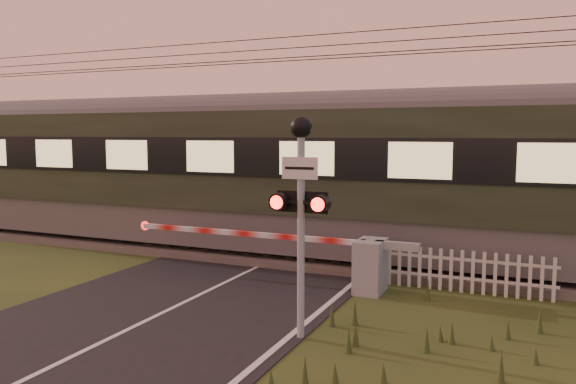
% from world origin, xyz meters
% --- Properties ---
extents(ground, '(160.00, 160.00, 0.00)m').
position_xyz_m(ground, '(0.00, 0.00, 0.00)').
color(ground, '#273916').
rests_on(ground, ground).
extents(road, '(6.00, 140.00, 0.03)m').
position_xyz_m(road, '(0.02, -0.23, 0.01)').
color(road, black).
rests_on(road, ground).
extents(track_bed, '(140.00, 3.40, 0.39)m').
position_xyz_m(track_bed, '(0.00, 6.50, 0.07)').
color(track_bed, '#47423D').
rests_on(track_bed, ground).
extents(overhead_wires, '(120.00, 0.62, 0.62)m').
position_xyz_m(overhead_wires, '(0.00, 6.50, 5.72)').
color(overhead_wires, black).
rests_on(overhead_wires, ground).
extents(boom_gate, '(7.20, 0.90, 1.19)m').
position_xyz_m(boom_gate, '(2.94, 3.82, 0.65)').
color(boom_gate, gray).
rests_on(boom_gate, ground).
extents(crossing_signal, '(0.96, 0.37, 3.76)m').
position_xyz_m(crossing_signal, '(2.93, 0.63, 2.58)').
color(crossing_signal, gray).
rests_on(crossing_signal, ground).
extents(picket_fence, '(3.66, 0.08, 0.93)m').
position_xyz_m(picket_fence, '(5.23, 4.60, 0.47)').
color(picket_fence, silver).
rests_on(picket_fence, ground).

